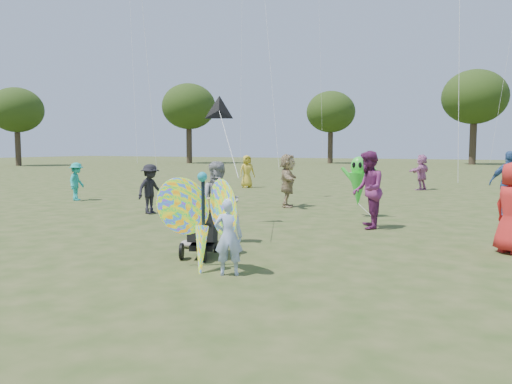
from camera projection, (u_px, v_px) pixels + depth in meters
ground at (230, 262)px, 8.74m from camera, size 160.00×160.00×0.00m
child_girl at (229, 237)px, 7.78m from camera, size 0.53×0.45×1.22m
adult_man at (219, 203)px, 10.28m from camera, size 1.02×0.91×1.71m
grey_bag at (192, 244)px, 9.98m from camera, size 0.50×0.41×0.16m
crowd_b at (150, 189)px, 15.00m from camera, size 0.71×1.05×1.49m
crowd_c at (510, 183)px, 14.58m from camera, size 1.18×0.66×1.90m
crowd_d at (288, 181)px, 16.65m from camera, size 1.03×1.73×1.78m
crowd_e at (368, 190)px, 12.24m from camera, size 0.94×1.09×1.92m
crowd_g at (247, 171)px, 24.63m from camera, size 0.90×0.93×1.61m
crowd_i at (77, 182)px, 18.71m from camera, size 0.81×1.05×1.43m
crowd_j at (422, 172)px, 23.29m from camera, size 1.01×1.62×1.67m
jogging_stroller at (204, 223)px, 9.12m from camera, size 0.76×1.14×1.09m
butterfly_kite at (202, 221)px, 8.05m from camera, size 1.74×0.75×1.81m
delta_kite_rig at (219, 111)px, 12.62m from camera, size 2.11×2.46×1.96m
alien_kite at (358, 183)px, 14.28m from camera, size 1.12×0.69×1.74m
tree_line at (490, 95)px, 47.05m from camera, size 91.78×33.60×10.79m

